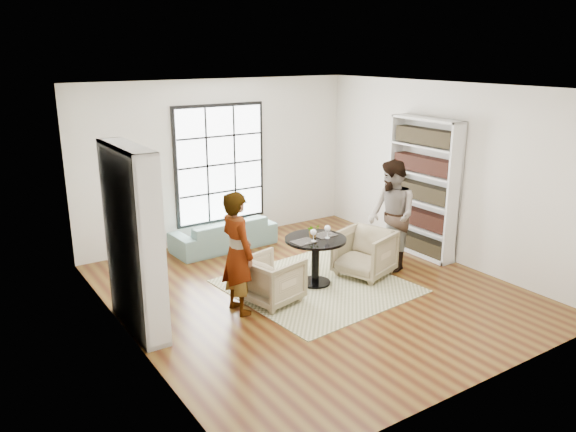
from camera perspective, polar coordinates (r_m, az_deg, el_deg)
ground at (r=8.55m, az=2.47°, el=-7.58°), size 6.00×6.00×0.00m
room_shell at (r=8.55m, az=0.46°, el=1.38°), size 6.00×6.01×6.00m
rug at (r=8.70m, az=2.99°, el=-7.11°), size 2.67×2.67×0.01m
pedestal_table at (r=8.59m, az=2.81°, el=-3.56°), size 0.94×0.94×0.75m
sofa at (r=10.30m, az=-6.54°, el=-1.76°), size 1.94×0.84×0.56m
armchair_left at (r=8.06m, az=-1.61°, el=-6.47°), size 0.90×0.88×0.68m
armchair_right at (r=9.06m, az=7.78°, el=-3.75°), size 1.03×1.01×0.75m
person_left at (r=7.62m, az=-5.16°, el=-3.76°), size 0.44×0.64×1.71m
person_right at (r=9.25m, az=10.49°, el=0.02°), size 0.90×1.03×1.81m
placemat_left at (r=8.35m, az=1.64°, el=-2.61°), size 0.36×0.29×0.01m
placemat_right at (r=8.66m, az=3.73°, el=-1.93°), size 0.36×0.29×0.01m
cutlery_left at (r=8.35m, az=1.64°, el=-2.57°), size 0.16×0.23×0.01m
cutlery_right at (r=8.66m, az=3.74°, el=-1.89°), size 0.16×0.23×0.01m
wine_glass_left at (r=8.33m, az=2.61°, el=-1.69°), size 0.09×0.09×0.20m
wine_glass_right at (r=8.49m, az=4.04°, el=-1.31°), size 0.09×0.09×0.21m
flower_centerpiece at (r=8.52m, az=2.57°, el=-1.51°), size 0.20×0.18×0.21m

